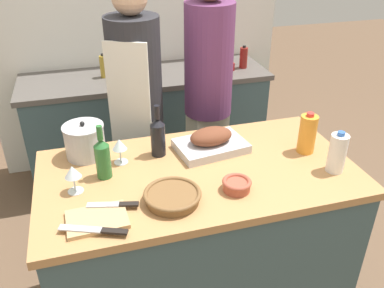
{
  "coord_description": "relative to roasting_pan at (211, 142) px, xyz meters",
  "views": [
    {
      "loc": [
        -0.49,
        -1.57,
        2.0
      ],
      "look_at": [
        0.0,
        0.12,
        1.0
      ],
      "focal_mm": 38.0,
      "sensor_mm": 36.0,
      "label": 1
    }
  ],
  "objects": [
    {
      "name": "juice_jug",
      "position": [
        0.47,
        -0.15,
        0.06
      ],
      "size": [
        0.09,
        0.09,
        0.22
      ],
      "color": "orange",
      "rests_on": "kitchen_island"
    },
    {
      "name": "wine_bottle_green",
      "position": [
        -0.56,
        -0.1,
        0.06
      ],
      "size": [
        0.07,
        0.07,
        0.27
      ],
      "color": "#28662D",
      "rests_on": "kitchen_island"
    },
    {
      "name": "person_cook_aproned",
      "position": [
        -0.3,
        0.55,
        -0.01
      ],
      "size": [
        0.34,
        0.35,
        1.71
      ],
      "rotation": [
        0.0,
        0.0,
        -0.43
      ],
      "color": "beige",
      "rests_on": "ground_plane"
    },
    {
      "name": "condiment_bottle_tall",
      "position": [
        -0.08,
        1.22,
        0.01
      ],
      "size": [
        0.07,
        0.07,
        0.17
      ],
      "color": "#332D28",
      "rests_on": "back_counter"
    },
    {
      "name": "condiment_bottle_short",
      "position": [
        0.68,
        1.22,
        0.02
      ],
      "size": [
        0.06,
        0.06,
        0.18
      ],
      "color": "maroon",
      "rests_on": "back_counter"
    },
    {
      "name": "milk_jug",
      "position": [
        0.51,
        -0.35,
        0.05
      ],
      "size": [
        0.08,
        0.08,
        0.21
      ],
      "color": "white",
      "rests_on": "kitchen_island"
    },
    {
      "name": "wicker_basket",
      "position": [
        -0.3,
        -0.37,
        -0.02
      ],
      "size": [
        0.25,
        0.25,
        0.05
      ],
      "color": "brown",
      "rests_on": "kitchen_island"
    },
    {
      "name": "wine_glass_left",
      "position": [
        -0.47,
        0.0,
        0.05
      ],
      "size": [
        0.07,
        0.07,
        0.13
      ],
      "color": "silver",
      "rests_on": "kitchen_island"
    },
    {
      "name": "knife_paring",
      "position": [
        -0.54,
        -0.35,
        -0.03
      ],
      "size": [
        0.22,
        0.08,
        0.01
      ],
      "color": "#B7B7BC",
      "rests_on": "cutting_board"
    },
    {
      "name": "stock_pot",
      "position": [
        -0.63,
        0.12,
        0.04
      ],
      "size": [
        0.2,
        0.2,
        0.2
      ],
      "color": "#B7B7BC",
      "rests_on": "kitchen_island"
    },
    {
      "name": "wine_glass_right",
      "position": [
        -0.7,
        -0.18,
        0.05
      ],
      "size": [
        0.07,
        0.07,
        0.13
      ],
      "color": "silver",
      "rests_on": "kitchen_island"
    },
    {
      "name": "knife_chef",
      "position": [
        -0.63,
        -0.49,
        -0.03
      ],
      "size": [
        0.26,
        0.13,
        0.01
      ],
      "color": "#B7B7BC",
      "rests_on": "cutting_board"
    },
    {
      "name": "mixing_bowl",
      "position": [
        -0.0,
        -0.37,
        -0.02
      ],
      "size": [
        0.13,
        0.13,
        0.05
      ],
      "color": "#A84C38",
      "rests_on": "kitchen_island"
    },
    {
      "name": "wine_bottle_dark",
      "position": [
        -0.27,
        0.03,
        0.06
      ],
      "size": [
        0.07,
        0.07,
        0.27
      ],
      "color": "black",
      "rests_on": "kitchen_island"
    },
    {
      "name": "condiment_bottle_extra",
      "position": [
        -0.43,
        1.31,
        0.02
      ],
      "size": [
        0.06,
        0.06,
        0.19
      ],
      "color": "#B28E2D",
      "rests_on": "back_counter"
    },
    {
      "name": "back_wall",
      "position": [
        -0.12,
        1.63,
        0.31
      ],
      "size": [
        2.43,
        0.1,
        2.55
      ],
      "color": "silver",
      "rests_on": "ground_plane"
    },
    {
      "name": "person_cook_guest",
      "position": [
        0.18,
        0.6,
        0.02
      ],
      "size": [
        0.31,
        0.31,
        1.76
      ],
      "rotation": [
        0.0,
        0.0,
        0.2
      ],
      "color": "beige",
      "rests_on": "ground_plane"
    },
    {
      "name": "cutting_board",
      "position": [
        -0.62,
        -0.42,
        -0.04
      ],
      "size": [
        0.25,
        0.18,
        0.02
      ],
      "color": "tan",
      "rests_on": "kitchen_island"
    },
    {
      "name": "stand_mixer",
      "position": [
        0.5,
        1.23,
        0.08
      ],
      "size": [
        0.18,
        0.14,
        0.35
      ],
      "color": "#B22323",
      "rests_on": "back_counter"
    },
    {
      "name": "kitchen_island",
      "position": [
        -0.12,
        -0.17,
        -0.5
      ],
      "size": [
        1.53,
        0.81,
        0.92
      ],
      "color": "#3D565B",
      "rests_on": "ground_plane"
    },
    {
      "name": "back_counter",
      "position": [
        -0.12,
        1.28,
        -0.51
      ],
      "size": [
        1.93,
        0.6,
        0.9
      ],
      "color": "#3D565B",
      "rests_on": "ground_plane"
    },
    {
      "name": "roasting_pan",
      "position": [
        0.0,
        0.0,
        0.0
      ],
      "size": [
        0.38,
        0.29,
        0.12
      ],
      "color": "#BCBCC1",
      "rests_on": "kitchen_island"
    }
  ]
}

